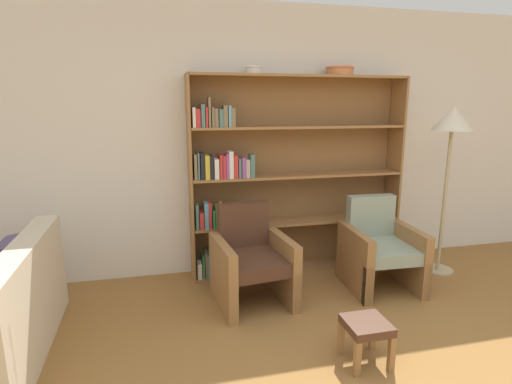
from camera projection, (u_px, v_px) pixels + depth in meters
wall_back at (293, 141)px, 4.28m from camera, size 12.00×0.06×2.75m
bookshelf at (279, 178)px, 4.16m from camera, size 2.26×0.30×2.04m
bowl_copper at (253, 70)px, 3.84m from camera, size 0.17×0.17×0.07m
bowl_cream at (340, 70)px, 4.04m from camera, size 0.29×0.29×0.09m
armchair_leather at (251, 260)px, 3.60m from camera, size 0.71×0.75×0.86m
armchair_cushioned at (379, 249)px, 3.89m from camera, size 0.67×0.71×0.86m
floor_lamp at (452, 129)px, 4.00m from camera, size 0.40×0.40×1.74m
footstool at (366, 330)px, 2.73m from camera, size 0.29×0.29×0.31m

